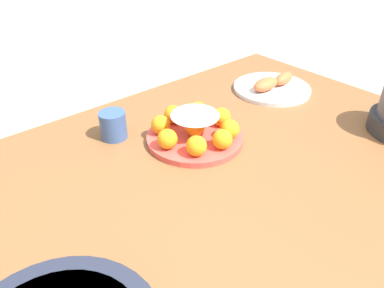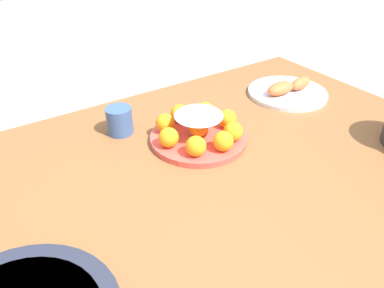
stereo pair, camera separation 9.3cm
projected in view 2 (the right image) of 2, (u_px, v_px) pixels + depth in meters
name	position (u px, v px, depth m)	size (l,w,h in m)	color
dining_table	(185.00, 202.00, 0.93)	(1.55, 0.93, 0.72)	brown
cake_plate	(199.00, 130.00, 1.00)	(0.26, 0.26, 0.09)	#E04C42
seafood_platter	(288.00, 91.00, 1.25)	(0.26, 0.26, 0.05)	silver
cup_near	(119.00, 121.00, 1.04)	(0.07, 0.07, 0.08)	#38568E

